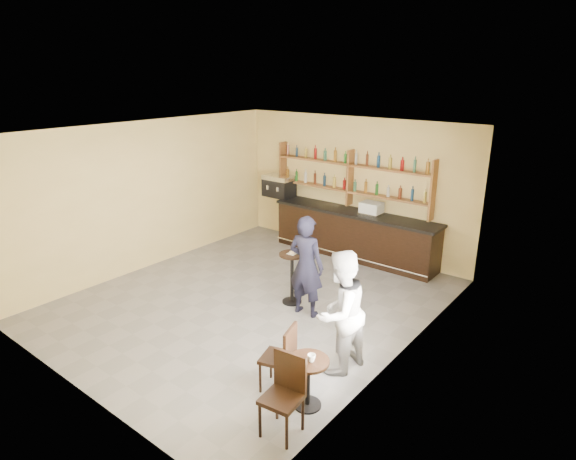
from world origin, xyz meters
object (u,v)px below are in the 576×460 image
Objects in this scene: bar_counter at (354,234)px; chair_south at (281,398)px; espresso_machine at (279,186)px; chair_west at (277,357)px; cafe_table at (308,383)px; patron_second at (340,312)px; man_main at (306,266)px; pastry_case at (371,209)px; pedestal_table at (292,278)px.

bar_counter is 6.05m from chair_south.
chair_south is (4.60, -5.57, -0.87)m from espresso_machine.
chair_west is (4.00, -4.92, -0.89)m from espresso_machine.
chair_west is at bearing 174.81° from cafe_table.
cafe_table is (4.55, -4.97, -1.03)m from espresso_machine.
patron_second reaches higher than cafe_table.
patron_second is at bearing 136.81° from man_main.
patron_second reaches higher than bar_counter.
man_main is at bearing -82.54° from pastry_case.
patron_second reaches higher than man_main.
pedestal_table reaches higher than cafe_table.
man_main reaches higher than pedestal_table.
pedestal_table is at bearing -162.90° from chair_west.
bar_counter is 4.57m from patron_second.
patron_second reaches higher than pedestal_table.
patron_second reaches higher than chair_south.
bar_counter is 4.02× the size of chair_south.
espresso_machine is 1.61× the size of pastry_case.
bar_counter reaches higher than chair_south.
chair_south is at bearing 115.52° from man_main.
espresso_machine reaches higher than pedestal_table.
pastry_case is 0.69× the size of cafe_table.
bar_counter is at bearing -80.68° from man_main.
pastry_case is 5.16m from chair_west.
pastry_case is (2.67, 0.00, -0.13)m from espresso_machine.
espresso_machine reaches higher than pastry_case.
pedestal_table is at bearing -83.55° from bar_counter.
chair_west is (0.97, -1.97, -0.44)m from man_main.
chair_west is at bearing -70.49° from bar_counter.
pedestal_table is at bearing -117.48° from patron_second.
cafe_table is 0.62m from chair_south.
espresso_machine is 6.40m from chair_west.
patron_second is at bearing 139.27° from chair_west.
pastry_case is at bearing -88.39° from man_main.
pastry_case is 2.99m from man_main.
bar_counter is 2.78m from pedestal_table.
chair_south reaches higher than chair_west.
pastry_case is 0.26× the size of man_main.
chair_west is at bearing -56.48° from pedestal_table.
espresso_machine is 0.41× the size of patron_second.
cafe_table is at bearing -68.80° from pastry_case.
pastry_case reaches higher than bar_counter.
cafe_table is at bearing -65.24° from bar_counter.
patron_second is (1.74, -4.02, -0.32)m from pastry_case.
patron_second is at bearing -34.34° from pedestal_table.
man_main is 3.09m from chair_south.
patron_second is at bearing -41.20° from espresso_machine.
espresso_machine is at bearing 122.63° from chair_south.
espresso_machine is 0.78× the size of pedestal_table.
man_main reaches higher than bar_counter.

